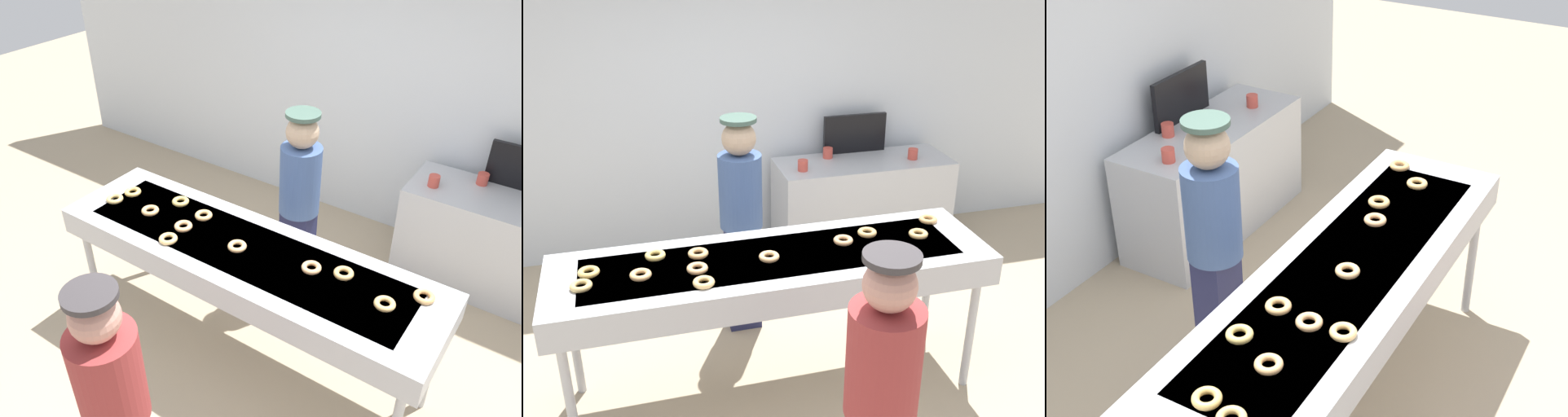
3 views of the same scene
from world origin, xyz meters
The scene contains 20 objects.
ground_plane centered at (0.00, 0.00, 0.00)m, with size 16.00×16.00×0.00m, color tan.
back_wall centered at (0.00, 2.23, 1.41)m, with size 8.00×0.12×2.83m, color silver.
fryer_conveyor centered at (0.00, 0.00, 0.91)m, with size 2.69×0.76×1.00m.
glazed_donut_0 centered at (0.97, 0.01, 1.02)m, with size 0.12×0.12×0.03m, color #E7B569.
glazed_donut_1 centered at (-0.03, -0.03, 1.02)m, with size 0.12×0.12×0.03m, color #E6AE6F.
glazed_donut_2 centered at (-0.44, 0.13, 1.02)m, with size 0.12×0.12×0.03m, color #E6AE68.
glazed_donut_3 centered at (-0.69, 0.17, 1.02)m, with size 0.12×0.12×0.03m, color #DBBA61.
glazed_donut_4 centered at (0.47, 0.06, 1.02)m, with size 0.12×0.12×0.03m, color #E6A96F.
glazed_donut_5 centered at (-1.08, 0.07, 1.02)m, with size 0.12×0.12×0.03m, color #EABB61.
glazed_donut_6 centered at (-0.47, -0.05, 1.02)m, with size 0.12×0.12×0.03m, color #E5AA6F.
glazed_donut_7 centered at (-0.79, -0.04, 1.02)m, with size 0.12×0.12×0.03m, color #EEB06C.
glazed_donut_8 centered at (-0.45, -0.22, 1.02)m, with size 0.12×0.12×0.03m, color #EBB96E.
glazed_donut_9 centered at (1.14, 0.20, 1.02)m, with size 0.12×0.12×0.03m, color #E5A963.
glazed_donut_10 centered at (-1.12, -0.08, 1.02)m, with size 0.12×0.12×0.03m, color #DCB76A.
glazed_donut_11 centered at (0.66, 0.12, 1.02)m, with size 0.12×0.12×0.03m, color tan.
worker_baker centered at (-0.04, 0.78, 0.93)m, with size 0.31×0.31×1.66m.
customer_waiting centered at (0.16, -1.27, 0.94)m, with size 0.33×0.33×1.66m.
prep_counter centered at (1.31, 1.78, 0.43)m, with size 1.62×0.61×0.87m, color #B7BABF.
paper_cup_0 centered at (0.70, 1.68, 0.92)m, with size 0.09×0.09×0.10m, color #CC4C3F.
paper_cup_1 centered at (1.02, 1.94, 0.92)m, with size 0.09×0.09×0.10m, color #CC4C3F.
Camera 1 is at (1.64, -2.20, 3.13)m, focal length 36.71 mm.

